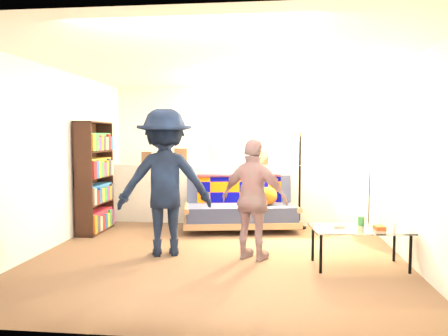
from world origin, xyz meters
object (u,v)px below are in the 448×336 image
Objects in this scene: person_right at (254,200)px; bookshelf at (94,181)px; futon_sofa at (241,208)px; floor_lamp at (301,156)px; coffee_table at (360,230)px; person_left at (165,182)px.

bookshelf is at bearing -3.07° from person_right.
floor_lamp is (0.94, 0.26, 0.81)m from futon_sofa.
bookshelf reaches higher than floor_lamp.
futon_sofa is 1.15× the size of floor_lamp.
person_left is at bearing 172.90° from coffee_table.
person_right is at bearing -26.74° from bookshelf.
person_right reaches higher than futon_sofa.
coffee_table is 1.26m from person_right.
person_left is 1.14m from person_right.
person_left is (-1.79, -1.78, -0.26)m from floor_lamp.
floor_lamp reaches higher than coffee_table.
floor_lamp is 1.13× the size of person_right.
floor_lamp reaches higher than person_right.
bookshelf is 1.52× the size of coffee_table.
person_left is at bearing 17.66° from person_right.
person_left reaches higher than floor_lamp.
bookshelf is at bearing 158.86° from coffee_table.
person_left is at bearing -119.16° from futon_sofa.
coffee_table is 2.40m from person_left.
futon_sofa is at bearing 129.15° from coffee_table.
futon_sofa is at bearing -134.87° from person_left.
person_right is at bearing -109.42° from floor_lamp.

